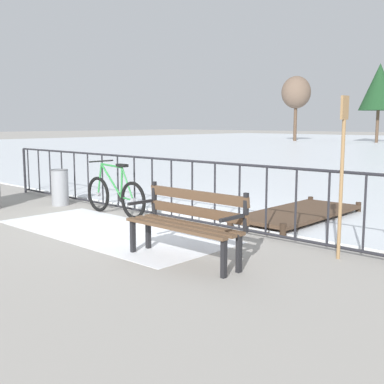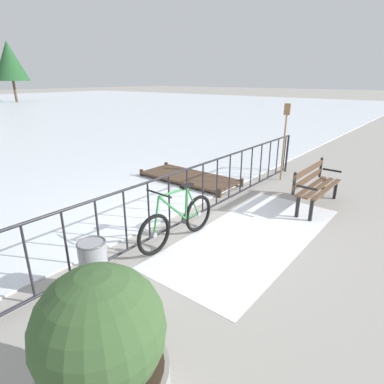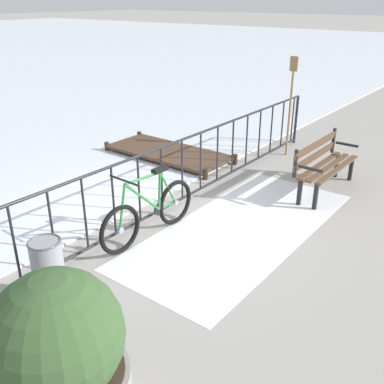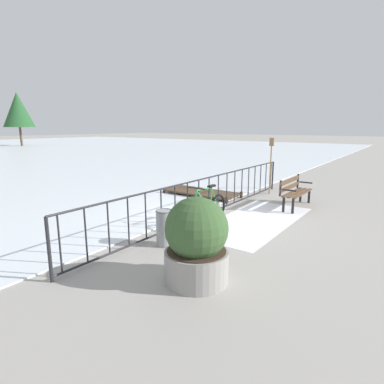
% 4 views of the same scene
% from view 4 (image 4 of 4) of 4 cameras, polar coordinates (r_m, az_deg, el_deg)
% --- Properties ---
extents(ground_plane, '(160.00, 160.00, 0.00)m').
position_cam_4_polar(ground_plane, '(8.46, 3.06, -4.36)').
color(ground_plane, '#9E9991').
extents(snow_patch, '(4.00, 1.72, 0.01)m').
position_cam_4_polar(snow_patch, '(8.20, 11.45, -5.09)').
color(snow_patch, white).
rests_on(snow_patch, ground).
extents(railing_fence, '(9.06, 0.06, 1.07)m').
position_cam_4_polar(railing_fence, '(8.32, 3.10, -0.66)').
color(railing_fence, '#232328').
rests_on(railing_fence, ground).
extents(bicycle_near_railing, '(1.71, 0.52, 0.97)m').
position_cam_4_polar(bicycle_near_railing, '(7.68, 2.60, -3.20)').
color(bicycle_near_railing, black).
rests_on(bicycle_near_railing, ground).
extents(park_bench, '(1.60, 0.49, 0.89)m').
position_cam_4_polar(park_bench, '(9.77, 18.16, 0.35)').
color(park_bench, brown).
rests_on(park_bench, ground).
extents(planter_with_shrub, '(0.99, 0.99, 1.34)m').
position_cam_4_polar(planter_with_shrub, '(4.81, 0.83, -9.09)').
color(planter_with_shrub, gray).
rests_on(planter_with_shrub, ground).
extents(trash_bin, '(0.35, 0.35, 0.73)m').
position_cam_4_polar(trash_bin, '(6.34, -5.01, -6.47)').
color(trash_bin, gray).
rests_on(trash_bin, ground).
extents(oar_upright, '(0.04, 0.16, 1.98)m').
position_cam_4_polar(oar_upright, '(11.34, 14.16, 5.31)').
color(oar_upright, '#937047').
rests_on(oar_upright, ground).
extents(wooden_dock, '(1.10, 2.68, 0.20)m').
position_cam_4_polar(wooden_dock, '(10.91, 1.73, -0.00)').
color(wooden_dock, '#4C3828').
rests_on(wooden_dock, ground).
extents(tree_west_mid, '(3.53, 3.53, 6.33)m').
position_cam_4_polar(tree_west_mid, '(43.81, -29.15, 12.95)').
color(tree_west_mid, brown).
rests_on(tree_west_mid, ground).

